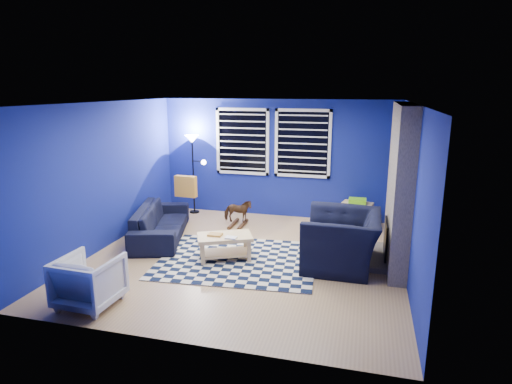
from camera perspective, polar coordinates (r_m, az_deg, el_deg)
floor at (r=7.13m, az=-1.52°, el=-8.75°), size 5.00×5.00×0.00m
ceiling at (r=6.59m, az=-1.66°, el=11.77°), size 5.00×5.00×0.00m
wall_back at (r=9.13m, az=2.79°, el=4.43°), size 5.00×0.00×5.00m
wall_left at (r=7.81m, az=-19.50°, el=2.05°), size 0.00×5.00×5.00m
wall_right at (r=6.53m, az=19.99°, el=-0.18°), size 0.00×5.00×5.00m
fireplace at (r=7.01m, az=18.47°, el=0.42°), size 0.65×2.00×2.50m
window_left at (r=9.23m, az=-1.83°, el=6.73°), size 1.17×0.06×1.42m
window_right at (r=8.95m, az=6.23°, el=6.44°), size 1.17×0.06×1.42m
tv at (r=8.45m, az=18.56°, el=4.00°), size 0.07×1.00×0.58m
rug at (r=7.04m, az=-2.47°, el=-9.00°), size 2.65×2.19×0.02m
sofa at (r=8.13m, az=-12.58°, el=-3.99°), size 2.17×1.34×0.59m
armchair_big at (r=6.82m, az=11.38°, el=-6.29°), size 1.31×1.15×0.85m
armchair_bent at (r=5.96m, az=-21.35°, el=-10.98°), size 0.74×0.76×0.66m
rocking_horse at (r=8.62m, az=-2.44°, el=-2.58°), size 0.37×0.60×0.47m
coffee_table at (r=6.97m, az=-4.21°, el=-6.67°), size 1.00×0.82×0.44m
cabinet at (r=8.81m, az=13.27°, el=-2.91°), size 0.66×0.51×0.58m
floor_lamp at (r=9.40m, az=-8.38°, el=5.60°), size 0.47×0.29×1.73m
throw_pillow at (r=8.67m, az=-9.35°, el=0.75°), size 0.45×0.17×0.42m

